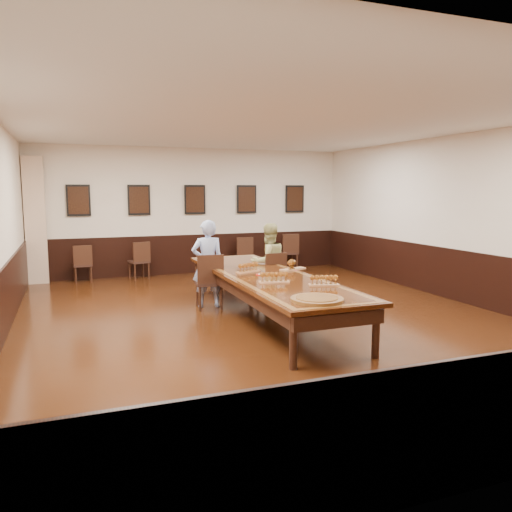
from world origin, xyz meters
name	(u,v)px	position (x,y,z in m)	size (l,w,h in m)	color
floor	(266,319)	(0.00, 0.00, -0.01)	(8.00, 10.00, 0.02)	black
ceiling	(267,123)	(0.00, 0.00, 3.21)	(8.00, 10.00, 0.02)	white
wall_back	(194,211)	(0.00, 5.01, 1.60)	(8.00, 0.02, 3.20)	beige
wall_right	(461,219)	(4.01, 0.00, 1.60)	(0.02, 10.00, 3.20)	beige
chair_man	(209,281)	(-0.70, 1.08, 0.50)	(0.47, 0.51, 1.01)	black
chair_woman	(271,277)	(0.57, 1.19, 0.48)	(0.45, 0.49, 0.97)	black
spare_chair_a	(82,264)	(-2.78, 4.60, 0.44)	(0.41, 0.45, 0.88)	black
spare_chair_b	(139,260)	(-1.49, 4.60, 0.46)	(0.43, 0.47, 0.91)	black
spare_chair_c	(244,254)	(1.26, 4.76, 0.46)	(0.43, 0.47, 0.92)	black
spare_chair_d	(288,252)	(2.48, 4.65, 0.49)	(0.46, 0.50, 0.98)	black
person_man	(208,264)	(-0.69, 1.18, 0.80)	(0.59, 0.39, 1.61)	#5072C9
person_woman	(268,262)	(0.56, 1.29, 0.75)	(0.75, 0.58, 1.51)	#C7C47C
pink_phone	(293,270)	(0.60, 0.24, 0.76)	(0.07, 0.13, 0.01)	#CF4567
curtain	(35,221)	(-3.75, 4.82, 1.45)	(0.45, 0.18, 2.90)	beige
wainscoting	(267,289)	(0.00, 0.00, 0.50)	(8.00, 10.00, 1.00)	black
conference_table	(267,283)	(0.00, 0.00, 0.61)	(1.40, 5.00, 0.76)	black
posters	(195,200)	(0.00, 4.94, 1.90)	(6.14, 0.04, 0.74)	black
flight_a	(248,268)	(-0.21, 0.31, 0.83)	(0.47, 0.29, 0.17)	#AB7347
flight_b	(292,265)	(0.59, 0.26, 0.84)	(0.53, 0.32, 0.19)	#AB7347
flight_c	(274,278)	(-0.17, -0.73, 0.83)	(0.48, 0.23, 0.17)	#AB7347
flight_d	(324,281)	(0.42, -1.20, 0.83)	(0.46, 0.25, 0.16)	#AB7347
red_plate_grp	(261,275)	(-0.11, -0.03, 0.76)	(0.18, 0.18, 0.02)	red
carved_platter	(317,299)	(-0.14, -2.07, 0.78)	(0.85, 0.85, 0.05)	#552F11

